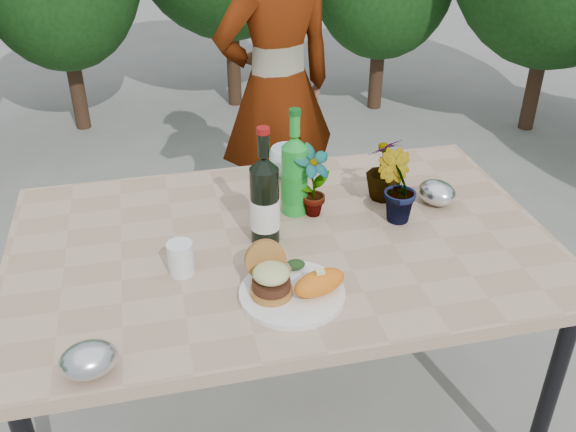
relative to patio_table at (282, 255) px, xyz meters
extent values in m
plane|color=slate|center=(0.00, 0.00, -0.69)|extent=(80.00, 80.00, 0.00)
cube|color=tan|center=(0.00, 0.00, 0.04)|extent=(1.60, 1.00, 0.04)
cylinder|color=black|center=(0.72, -0.42, -0.34)|extent=(0.05, 0.05, 0.71)
cylinder|color=black|center=(-0.72, 0.42, -0.34)|extent=(0.05, 0.05, 0.71)
cylinder|color=black|center=(0.72, 0.42, -0.34)|extent=(0.05, 0.05, 0.71)
cylinder|color=#382316|center=(-0.80, 2.80, -0.48)|extent=(0.10, 0.10, 0.42)
cylinder|color=#382316|center=(0.30, 3.00, -0.44)|extent=(0.10, 0.10, 0.50)
cylinder|color=#382316|center=(1.30, 2.70, -0.50)|extent=(0.10, 0.10, 0.38)
cylinder|color=#382316|center=(2.20, 2.10, -0.47)|extent=(0.10, 0.10, 0.44)
cylinder|color=white|center=(-0.03, -0.27, 0.06)|extent=(0.28, 0.28, 0.01)
cylinder|color=#B7722D|center=(-0.09, -0.27, 0.08)|extent=(0.11, 0.11, 0.02)
cylinder|color=#472314|center=(-0.09, -0.27, 0.10)|extent=(0.10, 0.10, 0.02)
ellipsoid|color=beige|center=(-0.09, -0.27, 0.14)|extent=(0.10, 0.10, 0.04)
cylinder|color=#B7722D|center=(-0.09, -0.19, 0.13)|extent=(0.11, 0.06, 0.11)
ellipsoid|color=orange|center=(0.04, -0.29, 0.10)|extent=(0.17, 0.12, 0.06)
ellipsoid|color=olive|center=(-0.03, -0.18, 0.08)|extent=(0.04, 0.04, 0.02)
ellipsoid|color=#193814|center=(0.00, -0.17, 0.09)|extent=(0.06, 0.04, 0.03)
cylinder|color=black|center=(-0.05, 0.01, 0.18)|extent=(0.08, 0.08, 0.24)
cylinder|color=white|center=(-0.05, 0.01, 0.15)|extent=(0.09, 0.09, 0.10)
cone|color=black|center=(-0.05, 0.01, 0.32)|extent=(0.08, 0.08, 0.04)
cylinder|color=black|center=(-0.05, 0.01, 0.37)|extent=(0.03, 0.03, 0.07)
cylinder|color=maroon|center=(-0.05, 0.01, 0.41)|extent=(0.04, 0.04, 0.02)
cylinder|color=green|center=(0.07, 0.15, 0.17)|extent=(0.08, 0.08, 0.22)
cylinder|color=#198C26|center=(0.07, 0.15, 0.15)|extent=(0.08, 0.08, 0.09)
cone|color=green|center=(0.07, 0.15, 0.30)|extent=(0.08, 0.08, 0.04)
cylinder|color=green|center=(0.07, 0.15, 0.35)|extent=(0.03, 0.03, 0.07)
cylinder|color=#0C5919|center=(0.07, 0.15, 0.40)|extent=(0.04, 0.04, 0.02)
cylinder|color=silver|center=(-0.30, -0.10, 0.10)|extent=(0.07, 0.07, 0.09)
imported|color=#275D1F|center=(0.12, 0.12, 0.18)|extent=(0.15, 0.13, 0.24)
imported|color=#2D5E20|center=(0.37, 0.04, 0.17)|extent=(0.16, 0.16, 0.23)
imported|color=#2D5F20|center=(0.38, 0.17, 0.16)|extent=(0.16, 0.16, 0.21)
imported|color=silver|center=(0.11, 0.39, 0.11)|extent=(0.15, 0.15, 0.11)
ellipsoid|color=silver|center=(-0.54, -0.43, 0.10)|extent=(0.15, 0.13, 0.08)
ellipsoid|color=silver|center=(0.54, 0.10, 0.10)|extent=(0.16, 0.17, 0.08)
imported|color=#8D5846|center=(0.22, 1.11, 0.11)|extent=(0.66, 0.52, 1.60)
camera|label=1|loc=(-0.34, -1.56, 1.12)|focal=40.00mm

